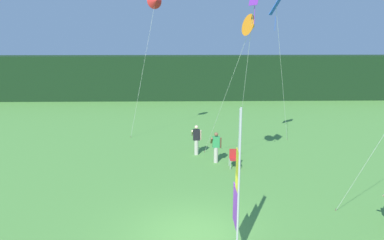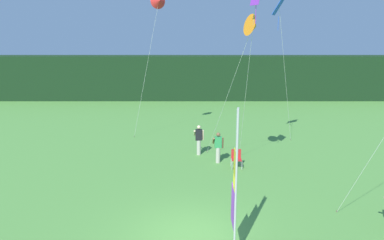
{
  "view_description": "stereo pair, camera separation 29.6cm",
  "coord_description": "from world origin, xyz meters",
  "px_view_note": "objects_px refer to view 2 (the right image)",
  "views": [
    {
      "loc": [
        -0.23,
        -11.15,
        6.6
      ],
      "look_at": [
        0.09,
        3.67,
        3.05
      ],
      "focal_mm": 35.13,
      "sensor_mm": 36.0,
      "label": 1
    },
    {
      "loc": [
        0.06,
        -11.15,
        6.6
      ],
      "look_at": [
        0.09,
        3.67,
        3.05
      ],
      "focal_mm": 35.13,
      "sensor_mm": 36.0,
      "label": 2
    }
  ],
  "objects_px": {
    "person_near_banner": "(217,147)",
    "kite_purple_diamond_0": "(254,6)",
    "person_mid_field": "(198,139)",
    "folding_chair": "(236,157)",
    "kite_blue_diamond_4": "(279,11)",
    "banner_flag": "(234,187)",
    "kite_orange_delta_5": "(252,26)",
    "kite_red_delta_2": "(158,1)"
  },
  "relations": [
    {
      "from": "banner_flag",
      "to": "person_near_banner",
      "type": "height_order",
      "value": "banner_flag"
    },
    {
      "from": "kite_purple_diamond_0",
      "to": "kite_red_delta_2",
      "type": "height_order",
      "value": "kite_red_delta_2"
    },
    {
      "from": "kite_red_delta_2",
      "to": "kite_orange_delta_5",
      "type": "relative_size",
      "value": 1.19
    },
    {
      "from": "kite_red_delta_2",
      "to": "kite_blue_diamond_4",
      "type": "relative_size",
      "value": 1.04
    },
    {
      "from": "kite_purple_diamond_0",
      "to": "kite_blue_diamond_4",
      "type": "bearing_deg",
      "value": 65.71
    },
    {
      "from": "kite_purple_diamond_0",
      "to": "person_mid_field",
      "type": "bearing_deg",
      "value": 119.13
    },
    {
      "from": "banner_flag",
      "to": "kite_purple_diamond_0",
      "type": "height_order",
      "value": "kite_purple_diamond_0"
    },
    {
      "from": "banner_flag",
      "to": "kite_blue_diamond_4",
      "type": "xyz_separation_m",
      "value": [
        3.24,
        9.84,
        5.33
      ]
    },
    {
      "from": "folding_chair",
      "to": "kite_blue_diamond_4",
      "type": "distance_m",
      "value": 7.77
    },
    {
      "from": "kite_orange_delta_5",
      "to": "kite_purple_diamond_0",
      "type": "bearing_deg",
      "value": -93.09
    },
    {
      "from": "person_mid_field",
      "to": "kite_orange_delta_5",
      "type": "xyz_separation_m",
      "value": [
        2.19,
        -3.14,
        5.89
      ]
    },
    {
      "from": "banner_flag",
      "to": "folding_chair",
      "type": "relative_size",
      "value": 5.17
    },
    {
      "from": "kite_red_delta_2",
      "to": "banner_flag",
      "type": "bearing_deg",
      "value": -75.51
    },
    {
      "from": "kite_blue_diamond_4",
      "to": "kite_orange_delta_5",
      "type": "distance_m",
      "value": 4.18
    },
    {
      "from": "person_mid_field",
      "to": "person_near_banner",
      "type": "bearing_deg",
      "value": -52.78
    },
    {
      "from": "kite_purple_diamond_0",
      "to": "kite_red_delta_2",
      "type": "relative_size",
      "value": 0.97
    },
    {
      "from": "person_near_banner",
      "to": "kite_purple_diamond_0",
      "type": "distance_m",
      "value": 7.29
    },
    {
      "from": "person_near_banner",
      "to": "kite_purple_diamond_0",
      "type": "xyz_separation_m",
      "value": [
        1.19,
        -2.6,
        6.7
      ]
    },
    {
      "from": "person_near_banner",
      "to": "kite_red_delta_2",
      "type": "height_order",
      "value": "kite_red_delta_2"
    },
    {
      "from": "kite_purple_diamond_0",
      "to": "kite_orange_delta_5",
      "type": "bearing_deg",
      "value": 86.91
    },
    {
      "from": "kite_purple_diamond_0",
      "to": "kite_blue_diamond_4",
      "type": "distance_m",
      "value": 4.77
    },
    {
      "from": "person_mid_field",
      "to": "kite_orange_delta_5",
      "type": "bearing_deg",
      "value": -55.14
    },
    {
      "from": "kite_purple_diamond_0",
      "to": "kite_red_delta_2",
      "type": "distance_m",
      "value": 7.89
    },
    {
      "from": "kite_red_delta_2",
      "to": "kite_orange_delta_5",
      "type": "xyz_separation_m",
      "value": [
        4.43,
        -5.81,
        -1.43
      ]
    },
    {
      "from": "person_mid_field",
      "to": "folding_chair",
      "type": "relative_size",
      "value": 1.85
    },
    {
      "from": "folding_chair",
      "to": "kite_purple_diamond_0",
      "type": "height_order",
      "value": "kite_purple_diamond_0"
    },
    {
      "from": "banner_flag",
      "to": "folding_chair",
      "type": "bearing_deg",
      "value": 82.72
    },
    {
      "from": "person_mid_field",
      "to": "kite_blue_diamond_4",
      "type": "height_order",
      "value": "kite_blue_diamond_4"
    },
    {
      "from": "kite_red_delta_2",
      "to": "person_near_banner",
      "type": "bearing_deg",
      "value": -50.84
    },
    {
      "from": "folding_chair",
      "to": "kite_blue_diamond_4",
      "type": "bearing_deg",
      "value": 46.32
    },
    {
      "from": "folding_chair",
      "to": "kite_orange_delta_5",
      "type": "bearing_deg",
      "value": -73.15
    },
    {
      "from": "kite_purple_diamond_0",
      "to": "kite_blue_diamond_4",
      "type": "height_order",
      "value": "kite_purple_diamond_0"
    },
    {
      "from": "banner_flag",
      "to": "kite_purple_diamond_0",
      "type": "xyz_separation_m",
      "value": [
        1.28,
        5.49,
        5.35
      ]
    },
    {
      "from": "kite_purple_diamond_0",
      "to": "kite_orange_delta_5",
      "type": "xyz_separation_m",
      "value": [
        0.04,
        0.72,
        -0.79
      ]
    },
    {
      "from": "person_mid_field",
      "to": "kite_red_delta_2",
      "type": "xyz_separation_m",
      "value": [
        -2.24,
        2.66,
        7.32
      ]
    },
    {
      "from": "banner_flag",
      "to": "kite_red_delta_2",
      "type": "distance_m",
      "value": 13.78
    },
    {
      "from": "person_mid_field",
      "to": "kite_orange_delta_5",
      "type": "relative_size",
      "value": 0.23
    },
    {
      "from": "banner_flag",
      "to": "person_mid_field",
      "type": "height_order",
      "value": "banner_flag"
    },
    {
      "from": "banner_flag",
      "to": "kite_orange_delta_5",
      "type": "relative_size",
      "value": 0.63
    },
    {
      "from": "person_mid_field",
      "to": "kite_purple_diamond_0",
      "type": "xyz_separation_m",
      "value": [
        2.15,
        -3.86,
        6.67
      ]
    },
    {
      "from": "banner_flag",
      "to": "folding_chair",
      "type": "distance_m",
      "value": 7.69
    },
    {
      "from": "kite_blue_diamond_4",
      "to": "kite_orange_delta_5",
      "type": "relative_size",
      "value": 1.14
    }
  ]
}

